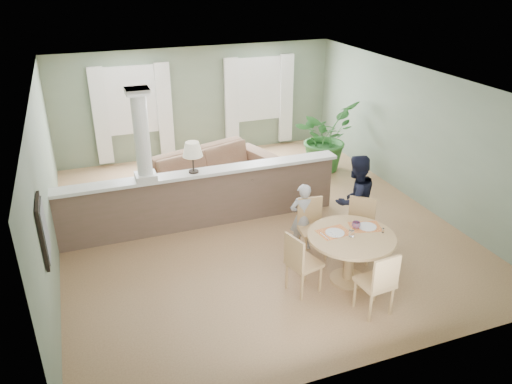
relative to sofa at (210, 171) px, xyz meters
name	(u,v)px	position (x,y,z in m)	size (l,w,h in m)	color
ground	(253,222)	(0.35, -1.72, -0.43)	(8.00, 8.00, 0.00)	tan
room_shell	(239,122)	(0.32, -1.09, 1.38)	(7.02, 8.02, 2.71)	gray
pony_wall	(198,192)	(-0.63, -1.52, 0.27)	(5.32, 0.38, 2.70)	brown
sofa	(210,171)	(0.00, 0.00, 0.00)	(2.97, 1.16, 0.87)	#8F6A4E
houseplant	(325,137)	(2.86, 0.23, 0.37)	(1.45, 1.26, 1.62)	#2B6628
dining_table	(351,245)	(1.11, -4.02, 0.21)	(1.33, 1.33, 0.91)	tan
chair_far_boy	(312,224)	(0.91, -3.09, 0.11)	(0.50, 0.50, 0.99)	tan
chair_far_man	(360,226)	(1.63, -3.43, 0.13)	(0.65, 0.65, 1.02)	tan
chair_near	(379,281)	(1.06, -4.88, 0.12)	(0.49, 0.49, 1.00)	tan
chair_side	(300,261)	(0.26, -4.03, 0.11)	(0.54, 0.54, 0.98)	tan
child_person	(302,217)	(0.82, -2.91, 0.18)	(0.45, 0.29, 1.22)	#AAAAAF
man_person	(355,200)	(1.76, -3.01, 0.39)	(0.80, 0.62, 1.64)	black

